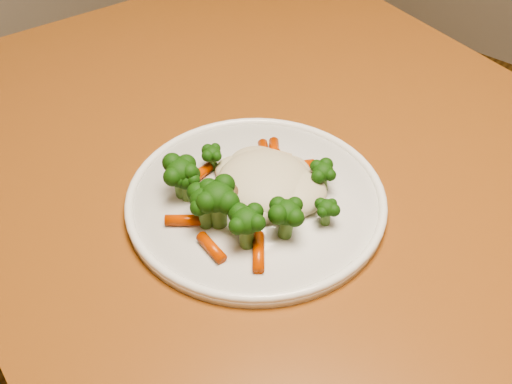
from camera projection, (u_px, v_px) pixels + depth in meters
dining_table at (326, 258)px, 0.80m from camera, size 1.33×1.07×0.75m
plate at (256, 201)px, 0.72m from camera, size 0.29×0.29×0.01m
meal at (247, 189)px, 0.70m from camera, size 0.19×0.19×0.05m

